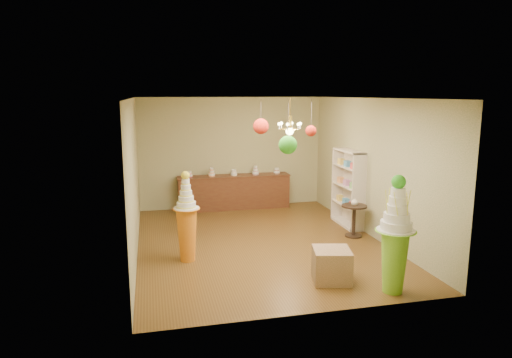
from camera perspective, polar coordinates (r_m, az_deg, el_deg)
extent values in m
plane|color=#543816|center=(9.71, 0.46, -7.92)|extent=(6.50, 6.50, 0.00)
plane|color=white|center=(9.21, 0.49, 10.07)|extent=(6.50, 6.50, 0.00)
cube|color=tan|center=(12.49, -3.04, 3.30)|extent=(5.00, 0.04, 3.00)
cube|color=tan|center=(6.30, 7.48, -4.06)|extent=(5.00, 0.04, 3.00)
cube|color=tan|center=(9.09, -15.02, 0.20)|extent=(0.04, 6.50, 3.00)
cube|color=tan|center=(10.22, 14.24, 1.35)|extent=(0.04, 6.50, 3.00)
cone|color=#7EC82C|center=(7.56, 16.86, -9.88)|extent=(0.53, 0.53, 1.00)
cylinder|color=silver|center=(7.40, 17.08, -6.14)|extent=(0.72, 0.72, 0.03)
cylinder|color=silver|center=(7.38, 17.11, -5.54)|extent=(0.59, 0.59, 0.13)
cylinder|color=silver|center=(7.35, 17.17, -4.56)|extent=(0.48, 0.48, 0.13)
cylinder|color=silver|center=(7.31, 17.22, -3.57)|extent=(0.39, 0.39, 0.13)
cylinder|color=silver|center=(7.28, 17.28, -2.57)|extent=(0.32, 0.32, 0.13)
cylinder|color=silver|center=(7.26, 17.34, -1.57)|extent=(0.27, 0.27, 0.13)
sphere|color=green|center=(7.23, 17.40, -0.34)|extent=(0.22, 0.22, 0.22)
cone|color=orange|center=(8.64, -8.60, -6.93)|extent=(0.42, 0.42, 1.00)
cylinder|color=silver|center=(8.50, -8.70, -3.62)|extent=(0.50, 0.50, 0.03)
cylinder|color=silver|center=(8.49, -8.71, -3.17)|extent=(0.37, 0.37, 0.11)
cylinder|color=silver|center=(8.46, -8.73, -2.47)|extent=(0.30, 0.30, 0.11)
cylinder|color=silver|center=(8.44, -8.75, -1.77)|extent=(0.24, 0.24, 0.11)
cylinder|color=silver|center=(8.42, -8.77, -1.06)|extent=(0.19, 0.19, 0.11)
cylinder|color=silver|center=(8.40, -8.79, -0.35)|extent=(0.15, 0.15, 0.11)
sphere|color=gold|center=(8.37, -8.82, 0.45)|extent=(0.15, 0.15, 0.15)
cube|color=#8F6E4E|center=(7.83, 9.42, -10.58)|extent=(0.73, 0.73, 0.55)
cube|color=#512B19|center=(12.40, -2.77, -1.68)|extent=(3.00, 0.50, 0.90)
cube|color=#512B19|center=(12.31, -2.79, 0.39)|extent=(3.04, 0.54, 0.03)
cylinder|color=silver|center=(12.14, -8.37, 0.60)|extent=(0.18, 0.18, 0.16)
cylinder|color=silver|center=(12.20, -5.57, 0.90)|extent=(0.18, 0.18, 0.24)
cylinder|color=silver|center=(12.29, -2.79, 0.83)|extent=(0.18, 0.18, 0.16)
cylinder|color=silver|center=(12.41, -0.07, 1.12)|extent=(0.18, 0.18, 0.24)
cylinder|color=silver|center=(12.56, 2.60, 1.04)|extent=(0.18, 0.18, 0.16)
cube|color=beige|center=(11.02, 12.10, -1.07)|extent=(0.04, 1.20, 1.80)
cube|color=beige|center=(11.04, 11.27, -3.15)|extent=(0.30, 1.14, 0.03)
cube|color=beige|center=(10.94, 11.36, -0.86)|extent=(0.30, 1.14, 0.03)
cube|color=beige|center=(10.87, 11.44, 1.47)|extent=(0.30, 1.14, 0.03)
cylinder|color=black|center=(10.32, 12.06, -6.93)|extent=(0.43, 0.43, 0.04)
cylinder|color=black|center=(10.22, 12.13, -5.19)|extent=(0.09, 0.09, 0.69)
cylinder|color=black|center=(10.14, 12.21, -3.32)|extent=(0.64, 0.64, 0.04)
imported|color=beige|center=(10.11, 12.23, -2.76)|extent=(0.20, 0.20, 0.17)
cylinder|color=#3E332D|center=(7.69, 0.62, 8.28)|extent=(0.01, 0.01, 0.45)
sphere|color=red|center=(7.70, 0.61, 6.60)|extent=(0.26, 0.26, 0.26)
cylinder|color=#3E332D|center=(7.11, 4.04, 7.07)|extent=(0.01, 0.01, 0.70)
sphere|color=green|center=(7.14, 4.01, 4.27)|extent=(0.29, 0.29, 0.29)
cylinder|color=#3E332D|center=(7.42, 6.92, 7.92)|extent=(0.01, 0.01, 0.50)
sphere|color=red|center=(7.43, 6.88, 5.99)|extent=(0.18, 0.18, 0.18)
cylinder|color=#EFC954|center=(10.38, 4.27, 8.72)|extent=(0.02, 0.02, 0.50)
cylinder|color=#EFC954|center=(10.39, 4.25, 7.07)|extent=(0.10, 0.10, 0.30)
sphere|color=#F9E789|center=(10.41, 4.23, 5.97)|extent=(0.18, 0.18, 0.18)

